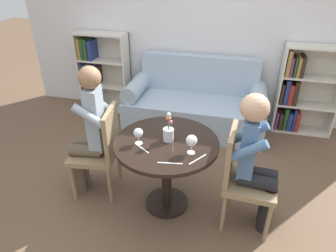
% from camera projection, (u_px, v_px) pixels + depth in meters
% --- Properties ---
extents(ground_plane, '(16.00, 16.00, 0.00)m').
position_uv_depth(ground_plane, '(167.00, 203.00, 2.87)').
color(ground_plane, brown).
extents(back_wall, '(5.20, 0.05, 2.70)m').
position_uv_depth(back_wall, '(204.00, 19.00, 3.85)').
color(back_wall, silver).
rests_on(back_wall, ground_plane).
extents(round_table, '(0.89, 0.89, 0.71)m').
position_uv_depth(round_table, '(167.00, 156.00, 2.59)').
color(round_table, black).
rests_on(round_table, ground_plane).
extents(couch, '(1.80, 0.80, 0.92)m').
position_uv_depth(couch, '(195.00, 106.00, 4.01)').
color(couch, '#9EB2C6').
rests_on(couch, ground_plane).
extents(bookshelf_left, '(0.73, 0.28, 1.14)m').
position_uv_depth(bookshelf_left, '(99.00, 72.00, 4.42)').
color(bookshelf_left, silver).
rests_on(bookshelf_left, ground_plane).
extents(bookshelf_right, '(0.73, 0.28, 1.14)m').
position_uv_depth(bookshelf_right, '(300.00, 92.00, 3.84)').
color(bookshelf_right, silver).
rests_on(bookshelf_right, ground_plane).
extents(chair_left, '(0.47, 0.47, 0.90)m').
position_uv_depth(chair_left, '(101.00, 148.00, 2.81)').
color(chair_left, '#937A56').
rests_on(chair_left, ground_plane).
extents(chair_right, '(0.45, 0.45, 0.90)m').
position_uv_depth(chair_right, '(242.00, 175.00, 2.47)').
color(chair_right, '#937A56').
rests_on(chair_right, ground_plane).
extents(person_left, '(0.45, 0.38, 1.29)m').
position_uv_depth(person_left, '(89.00, 131.00, 2.72)').
color(person_left, brown).
rests_on(person_left, ground_plane).
extents(person_right, '(0.43, 0.36, 1.22)m').
position_uv_depth(person_right, '(256.00, 160.00, 2.36)').
color(person_right, black).
rests_on(person_right, ground_plane).
extents(wine_glass_left, '(0.08, 0.08, 0.14)m').
position_uv_depth(wine_glass_left, '(138.00, 133.00, 2.44)').
color(wine_glass_left, white).
rests_on(wine_glass_left, round_table).
extents(wine_glass_right, '(0.09, 0.09, 0.16)m').
position_uv_depth(wine_glass_right, '(192.00, 141.00, 2.31)').
color(wine_glass_right, white).
rests_on(wine_glass_right, round_table).
extents(flower_vase, '(0.09, 0.09, 0.26)m').
position_uv_depth(flower_vase, '(169.00, 131.00, 2.48)').
color(flower_vase, silver).
rests_on(flower_vase, round_table).
extents(knife_left_setting, '(0.11, 0.16, 0.00)m').
position_uv_depth(knife_left_setting, '(198.00, 159.00, 2.29)').
color(knife_left_setting, silver).
rests_on(knife_left_setting, round_table).
extents(fork_left_setting, '(0.19, 0.04, 0.00)m').
position_uv_depth(fork_left_setting, '(170.00, 163.00, 2.25)').
color(fork_left_setting, silver).
rests_on(fork_left_setting, round_table).
extents(knife_right_setting, '(0.16, 0.12, 0.00)m').
position_uv_depth(knife_right_setting, '(142.00, 148.00, 2.43)').
color(knife_right_setting, silver).
rests_on(knife_right_setting, round_table).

